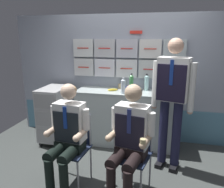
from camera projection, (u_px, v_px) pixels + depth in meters
The scene contains 16 objects.
ground at pixel (113, 183), 2.82m from camera, with size 4.80×4.80×0.04m, color #383C3B.
galley_bulkhead at pixel (130, 79), 3.84m from camera, with size 4.20×0.14×2.15m.
galley_counter at pixel (126, 118), 3.73m from camera, with size 1.64×0.53×0.92m.
service_trolley at pixel (55, 113), 3.82m from camera, with size 0.40×0.65×0.95m.
folding_chair_left at pixel (74, 140), 2.73m from camera, with size 0.44×0.44×0.87m.
crew_member_left at pixel (67, 134), 2.54m from camera, with size 0.49×0.62×1.27m.
folding_chair_right at pixel (134, 146), 2.58m from camera, with size 0.47×0.48×0.87m.
crew_member_right at pixel (130, 138), 2.40m from camera, with size 0.51×0.66×1.30m.
crew_member_standing at pixel (172, 93), 2.88m from camera, with size 0.54×0.35×1.77m.
water_bottle_tall at pixel (147, 83), 3.64m from camera, with size 0.07×0.07×0.27m.
water_bottle_clear at pixel (131, 84), 3.47m from camera, with size 0.06×0.06×0.31m.
water_bottle_short at pixel (123, 86), 3.43m from camera, with size 0.07×0.07×0.25m.
coffee_cup_spare at pixel (126, 89), 3.60m from camera, with size 0.06×0.06×0.08m.
espresso_cup_small at pixel (157, 92), 3.40m from camera, with size 0.07×0.07×0.07m.
paper_cup_tan at pixel (120, 86), 3.81m from camera, with size 0.07×0.07×0.08m.
snack_banana at pixel (113, 90), 3.63m from camera, with size 0.17×0.10×0.04m.
Camera 1 is at (0.54, -2.39, 1.78)m, focal length 35.56 mm.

